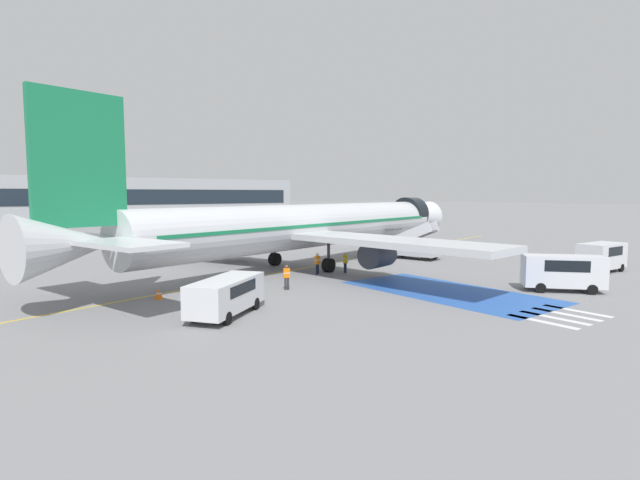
% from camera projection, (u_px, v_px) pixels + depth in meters
% --- Properties ---
extents(ground_plane, '(600.00, 600.00, 0.00)m').
position_uv_depth(ground_plane, '(311.00, 266.00, 43.00)').
color(ground_plane, slate).
extents(apron_leadline_yellow, '(77.47, 19.42, 0.01)m').
position_uv_depth(apron_leadline_yellow, '(313.00, 266.00, 42.74)').
color(apron_leadline_yellow, gold).
rests_on(apron_leadline_yellow, ground_plane).
extents(apron_stand_patch_blue, '(6.42, 13.50, 0.01)m').
position_uv_depth(apron_stand_patch_blue, '(448.00, 292.00, 31.62)').
color(apron_stand_patch_blue, '#2856A8').
rests_on(apron_stand_patch_blue, ground_plane).
extents(apron_walkway_bar_0, '(0.44, 3.60, 0.01)m').
position_uv_depth(apron_walkway_bar_0, '(542.00, 321.00, 24.28)').
color(apron_walkway_bar_0, silver).
rests_on(apron_walkway_bar_0, ground_plane).
extents(apron_walkway_bar_1, '(0.44, 3.60, 0.01)m').
position_uv_depth(apron_walkway_bar_1, '(554.00, 318.00, 25.02)').
color(apron_walkway_bar_1, silver).
rests_on(apron_walkway_bar_1, ground_plane).
extents(apron_walkway_bar_2, '(0.44, 3.60, 0.01)m').
position_uv_depth(apron_walkway_bar_2, '(566.00, 314.00, 25.75)').
color(apron_walkway_bar_2, silver).
rests_on(apron_walkway_bar_2, ground_plane).
extents(apron_walkway_bar_3, '(0.44, 3.60, 0.01)m').
position_uv_depth(apron_walkway_bar_3, '(577.00, 311.00, 26.48)').
color(apron_walkway_bar_3, silver).
rests_on(apron_walkway_bar_3, ground_plane).
extents(airliner, '(44.77, 35.91, 11.63)m').
position_uv_depth(airliner, '(308.00, 226.00, 41.84)').
color(airliner, silver).
rests_on(airliner, ground_plane).
extents(boarding_stairs_forward, '(3.29, 5.54, 3.66)m').
position_uv_depth(boarding_stairs_forward, '(413.00, 249.00, 47.67)').
color(boarding_stairs_forward, '#ADB2BA').
rests_on(boarding_stairs_forward, ground_plane).
extents(fuel_tanker, '(3.15, 9.09, 3.67)m').
position_uv_depth(fuel_tanker, '(134.00, 230.00, 59.67)').
color(fuel_tanker, '#38383D').
rests_on(fuel_tanker, ground_plane).
extents(service_van_0, '(5.46, 4.69, 1.91)m').
position_uv_depth(service_van_0, '(226.00, 293.00, 25.36)').
color(service_van_0, silver).
rests_on(service_van_0, ground_plane).
extents(service_van_1, '(4.53, 4.82, 2.29)m').
position_uv_depth(service_van_1, '(563.00, 270.00, 31.68)').
color(service_van_1, silver).
rests_on(service_van_1, ground_plane).
extents(service_van_2, '(4.32, 2.22, 2.29)m').
position_uv_depth(service_van_2, '(602.00, 255.00, 39.64)').
color(service_van_2, silver).
rests_on(service_van_2, ground_plane).
extents(ground_crew_0, '(0.30, 0.46, 1.60)m').
position_uv_depth(ground_crew_0, '(365.00, 254.00, 43.52)').
color(ground_crew_0, black).
rests_on(ground_crew_0, ground_plane).
extents(ground_crew_1, '(0.46, 0.29, 1.64)m').
position_uv_depth(ground_crew_1, '(317.00, 262.00, 38.42)').
color(ground_crew_1, '#191E38').
rests_on(ground_crew_1, ground_plane).
extents(ground_crew_2, '(0.30, 0.46, 1.61)m').
position_uv_depth(ground_crew_2, '(345.00, 261.00, 39.18)').
color(ground_crew_2, '#191E38').
rests_on(ground_crew_2, ground_plane).
extents(ground_crew_3, '(0.49, 0.40, 1.63)m').
position_uv_depth(ground_crew_3, '(287.00, 276.00, 32.23)').
color(ground_crew_3, '#2D2D33').
rests_on(ground_crew_3, ground_plane).
extents(traffic_cone_0, '(0.53, 0.53, 0.59)m').
position_uv_depth(traffic_cone_0, '(159.00, 294.00, 29.49)').
color(traffic_cone_0, orange).
rests_on(traffic_cone_0, ground_plane).
extents(terminal_building, '(112.04, 12.10, 9.90)m').
position_uv_depth(terminal_building, '(65.00, 199.00, 109.71)').
color(terminal_building, '#9EA3A8').
rests_on(terminal_building, ground_plane).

